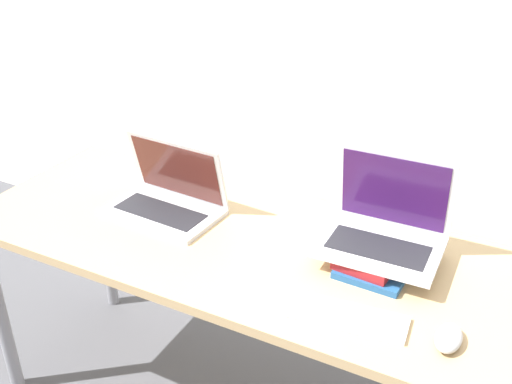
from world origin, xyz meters
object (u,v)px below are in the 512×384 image
mouse (449,338)px  laptop_left (168,198)px  laptop_on_books (384,228)px  wireless_keyboard (349,316)px  book_stack (377,256)px

mouse → laptop_left: bearing=166.9°
laptop_on_books → mouse: (0.25, -0.28, -0.08)m
mouse → wireless_keyboard: bearing=-174.8°
laptop_left → book_stack: bearing=2.1°
laptop_on_books → wireless_keyboard: size_ratio=1.14×
book_stack → mouse: (0.26, -0.25, -0.01)m
book_stack → wireless_keyboard: (0.01, -0.28, -0.02)m
laptop_left → laptop_on_books: bearing=4.5°
laptop_left → laptop_on_books: 0.72m
laptop_on_books → wireless_keyboard: (0.01, -0.31, -0.10)m
laptop_on_books → mouse: bearing=-48.3°
wireless_keyboard → mouse: bearing=5.2°
book_stack → wireless_keyboard: 0.28m
wireless_keyboard → laptop_on_books: bearing=91.8°
wireless_keyboard → mouse: size_ratio=2.75×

